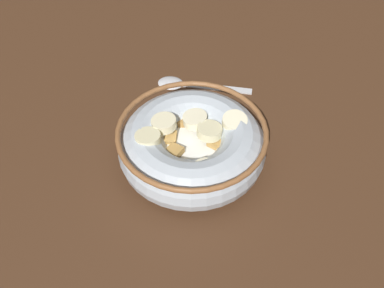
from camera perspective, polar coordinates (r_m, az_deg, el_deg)
ground_plane at (r=51.98cm, az=0.00°, el=-2.98°), size 128.64×128.64×2.00cm
cereal_bowl at (r=49.05cm, az=0.01°, el=-0.10°), size 16.14×16.14×5.61cm
spoon at (r=60.56cm, az=-0.91°, el=7.70°), size 6.90×12.19×0.80cm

